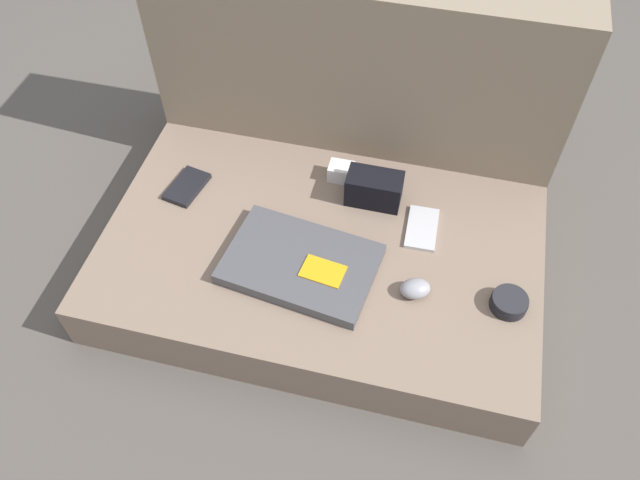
{
  "coord_description": "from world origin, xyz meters",
  "views": [
    {
      "loc": [
        0.2,
        -0.82,
        1.23
      ],
      "look_at": [
        0.0,
        0.0,
        0.15
      ],
      "focal_mm": 35.0,
      "sensor_mm": 36.0,
      "label": 1
    }
  ],
  "objects": [
    {
      "name": "computer_mouse",
      "position": [
        0.22,
        -0.08,
        0.14
      ],
      "size": [
        0.08,
        0.07,
        0.04
      ],
      "rotation": [
        0.0,
        0.0,
        0.37
      ],
      "color": "gray",
      "rests_on": "couch_seat"
    },
    {
      "name": "couch_backrest",
      "position": [
        0.0,
        0.4,
        0.28
      ],
      "size": [
        0.98,
        0.2,
        0.55
      ],
      "color": "#7F705B",
      "rests_on": "ground_plane"
    },
    {
      "name": "phone_black",
      "position": [
        -0.35,
        0.09,
        0.13
      ],
      "size": [
        0.09,
        0.12,
        0.01
      ],
      "rotation": [
        0.0,
        0.0,
        -0.2
      ],
      "color": "black",
      "rests_on": "couch_seat"
    },
    {
      "name": "laptop",
      "position": [
        -0.03,
        -0.07,
        0.14
      ],
      "size": [
        0.34,
        0.25,
        0.03
      ],
      "rotation": [
        0.0,
        0.0,
        -0.13
      ],
      "color": "#47474C",
      "rests_on": "couch_seat"
    },
    {
      "name": "camera_pouch",
      "position": [
        0.09,
        0.16,
        0.16
      ],
      "size": [
        0.13,
        0.07,
        0.08
      ],
      "color": "black",
      "rests_on": "couch_seat"
    },
    {
      "name": "phone_silver",
      "position": [
        0.21,
        0.1,
        0.13
      ],
      "size": [
        0.07,
        0.12,
        0.01
      ],
      "rotation": [
        0.0,
        0.0,
        0.03
      ],
      "color": "#B7B7BC",
      "rests_on": "couch_seat"
    },
    {
      "name": "speaker_puck",
      "position": [
        0.42,
        -0.06,
        0.14
      ],
      "size": [
        0.08,
        0.08,
        0.03
      ],
      "color": "black",
      "rests_on": "couch_seat"
    },
    {
      "name": "charger_brick",
      "position": [
        -0.0,
        0.21,
        0.15
      ],
      "size": [
        0.06,
        0.05,
        0.04
      ],
      "color": "silver",
      "rests_on": "couch_seat"
    },
    {
      "name": "couch_seat",
      "position": [
        0.0,
        0.0,
        0.06
      ],
      "size": [
        0.98,
        0.6,
        0.13
      ],
      "color": "#7A6656",
      "rests_on": "ground_plane"
    },
    {
      "name": "ground_plane",
      "position": [
        0.0,
        0.0,
        0.0
      ],
      "size": [
        8.0,
        8.0,
        0.0
      ],
      "primitive_type": "plane",
      "color": "#4C4742"
    }
  ]
}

